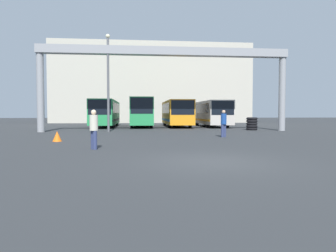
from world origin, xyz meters
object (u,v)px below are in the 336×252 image
at_px(bus_slot_3, 211,112).
at_px(traffic_cone, 57,136).
at_px(bus_slot_2, 176,112).
at_px(pedestrian_far_center, 224,123).
at_px(tire_stack, 252,124).
at_px(pedestrian_mid_right, 94,128).
at_px(lamp_post, 108,79).
at_px(bus_slot_0, 106,112).
at_px(bus_slot_1, 141,111).

height_order(bus_slot_3, traffic_cone, bus_slot_3).
bearing_deg(bus_slot_3, bus_slot_2, 177.28).
height_order(pedestrian_far_center, traffic_cone, pedestrian_far_center).
distance_m(pedestrian_far_center, tire_stack, 9.46).
bearing_deg(bus_slot_2, pedestrian_mid_right, -106.18).
xyz_separation_m(tire_stack, lamp_post, (-13.15, -1.48, 3.87)).
bearing_deg(bus_slot_0, bus_slot_1, -3.46).
distance_m(bus_slot_0, bus_slot_2, 8.28).
relative_size(bus_slot_1, traffic_cone, 18.61).
height_order(bus_slot_0, pedestrian_mid_right, bus_slot_0).
height_order(bus_slot_3, tire_stack, bus_slot_3).
distance_m(bus_slot_1, pedestrian_far_center, 16.93).
bearing_deg(pedestrian_far_center, tire_stack, 40.68).
xyz_separation_m(bus_slot_0, lamp_post, (1.28, -9.79, 2.72)).
xyz_separation_m(pedestrian_far_center, lamp_post, (-8.12, 6.52, 3.53)).
bearing_deg(lamp_post, bus_slot_0, 97.44).
distance_m(bus_slot_2, traffic_cone, 20.17).
relative_size(pedestrian_far_center, traffic_cone, 3.10).
xyz_separation_m(bus_slot_1, traffic_cone, (-4.83, -18.11, -1.59)).
distance_m(pedestrian_far_center, pedestrian_mid_right, 9.61).
xyz_separation_m(pedestrian_mid_right, lamp_post, (-0.62, 12.53, 3.56)).
bearing_deg(pedestrian_far_center, bus_slot_3, 62.05).
bearing_deg(tire_stack, bus_slot_0, 150.06).
relative_size(bus_slot_2, bus_slot_3, 1.04).
distance_m(bus_slot_3, pedestrian_far_center, 16.06).
height_order(pedestrian_far_center, lamp_post, lamp_post).
bearing_deg(tire_stack, bus_slot_3, 104.63).
bearing_deg(pedestrian_mid_right, bus_slot_0, -33.79).
height_order(bus_slot_1, pedestrian_mid_right, bus_slot_1).
bearing_deg(bus_slot_3, bus_slot_0, 177.45).
bearing_deg(pedestrian_mid_right, lamp_post, -35.83).
xyz_separation_m(bus_slot_0, bus_slot_3, (12.41, -0.55, -0.04)).
height_order(bus_slot_1, tire_stack, bus_slot_1).
relative_size(bus_slot_1, tire_stack, 8.90).
relative_size(pedestrian_far_center, tire_stack, 1.48).
xyz_separation_m(bus_slot_2, tire_stack, (6.16, -7.96, -1.14)).
xyz_separation_m(bus_slot_0, tire_stack, (14.43, -8.31, -1.15)).
bearing_deg(pedestrian_mid_right, bus_slot_3, -64.42).
relative_size(pedestrian_mid_right, tire_stack, 1.44).
bearing_deg(bus_slot_1, pedestrian_mid_right, -95.79).
bearing_deg(bus_slot_0, bus_slot_3, -2.55).
distance_m(bus_slot_2, bus_slot_3, 4.14).
bearing_deg(lamp_post, pedestrian_mid_right, -87.17).
bearing_deg(bus_slot_0, tire_stack, -29.94).
bearing_deg(pedestrian_mid_right, pedestrian_far_center, -89.94).
xyz_separation_m(bus_slot_1, bus_slot_2, (4.14, -0.11, -0.13)).
bearing_deg(bus_slot_1, bus_slot_0, 176.54).
relative_size(bus_slot_2, pedestrian_far_center, 5.88).
relative_size(traffic_cone, lamp_post, 0.07).
height_order(bus_slot_0, bus_slot_3, bus_slot_0).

